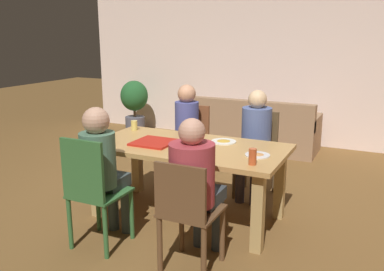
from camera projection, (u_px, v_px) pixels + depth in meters
ground_plane at (188, 216)px, 4.21m from camera, size 20.00×20.00×0.00m
back_wall at (278, 56)px, 6.83m from camera, size 7.15×0.12×2.86m
dining_table at (188, 156)px, 4.06m from camera, size 1.90×0.97×0.75m
chair_0 at (92, 189)px, 3.46m from camera, size 0.43×0.44×0.99m
person_0 at (102, 163)px, 3.55m from camera, size 0.30×0.47×1.22m
chair_1 at (187, 212)px, 3.12m from camera, size 0.43×0.43×0.91m
person_1 at (195, 179)px, 3.20m from camera, size 0.35×0.55×1.21m
chair_2 at (190, 141)px, 5.11m from camera, size 0.42×0.44×0.94m
person_2 at (185, 127)px, 4.93m from camera, size 0.29×0.48×1.22m
chair_3 at (258, 149)px, 4.72m from camera, size 0.41×0.45×0.94m
person_3 at (255, 135)px, 4.55m from camera, size 0.33×0.48×1.21m
pizza_box_0 at (154, 142)px, 4.08m from camera, size 0.38×0.38×0.02m
plate_0 at (258, 155)px, 3.68m from camera, size 0.22×0.22×0.03m
plate_1 at (224, 141)px, 4.13m from camera, size 0.25×0.25×0.03m
plate_2 at (199, 147)px, 3.93m from camera, size 0.24×0.24×0.03m
drinking_glass_0 at (253, 157)px, 3.42m from camera, size 0.07×0.07×0.14m
drinking_glass_1 at (134, 125)px, 4.63m from camera, size 0.07×0.07×0.11m
drinking_glass_2 at (201, 147)px, 3.71m from camera, size 0.08×0.08×0.14m
drinking_glass_3 at (185, 130)px, 4.37m from camera, size 0.06×0.06×0.12m
couch at (248, 131)px, 6.62m from camera, size 2.13×0.79×0.82m
potted_plant at (134, 102)px, 7.59m from camera, size 0.50×0.50×0.96m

